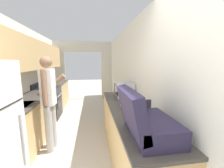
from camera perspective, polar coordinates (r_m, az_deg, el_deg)
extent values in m
cube|color=silver|center=(3.27, -38.06, 0.44)|extent=(0.06, 7.89, 2.50)
cube|color=tan|center=(4.15, -29.15, 10.42)|extent=(0.32, 4.11, 0.73)
cube|color=silver|center=(2.99, 9.52, 1.63)|extent=(0.06, 7.89, 2.50)
cube|color=silver|center=(6.39, -21.70, 3.07)|extent=(0.65, 0.06, 2.05)
cube|color=silver|center=(6.27, -1.43, 3.61)|extent=(0.65, 0.06, 2.05)
cube|color=silver|center=(6.23, -12.06, 14.90)|extent=(2.88, 0.06, 0.45)
cube|color=tan|center=(3.31, -31.63, -13.58)|extent=(0.60, 1.93, 0.86)
cube|color=#3D3833|center=(3.17, -32.36, -6.07)|extent=(0.62, 1.94, 0.03)
cube|color=tan|center=(5.52, -21.82, -4.08)|extent=(0.60, 1.43, 0.86)
cube|color=#3D3833|center=(5.44, -22.09, 0.55)|extent=(0.62, 1.45, 0.03)
cube|color=#9EA3A8|center=(2.94, -34.41, -7.06)|extent=(0.42, 0.44, 0.00)
cube|color=tan|center=(2.45, 7.00, -20.34)|extent=(0.60, 2.40, 0.86)
cube|color=#3D3833|center=(2.26, 7.22, -10.40)|extent=(0.62, 2.42, 0.03)
cube|color=black|center=(1.71, -38.49, -7.87)|extent=(0.01, 0.77, 0.01)
cylinder|color=#99999E|center=(2.10, -33.03, -19.06)|extent=(0.02, 0.02, 0.66)
cube|color=black|center=(4.49, -24.88, -7.01)|extent=(0.62, 0.74, 0.90)
cube|color=black|center=(4.41, -20.94, -7.04)|extent=(0.01, 0.51, 0.27)
cylinder|color=#B7B7BC|center=(4.35, -20.85, -4.20)|extent=(0.02, 0.60, 0.02)
cube|color=black|center=(4.47, -28.89, -0.54)|extent=(0.04, 0.74, 0.14)
cylinder|color=#232328|center=(4.20, -24.29, -1.78)|extent=(0.16, 0.16, 0.01)
cylinder|color=#232328|center=(4.51, -23.18, -1.00)|extent=(0.16, 0.16, 0.01)
cylinder|color=#232328|center=(4.28, -27.48, -1.83)|extent=(0.16, 0.16, 0.01)
cylinder|color=#232328|center=(4.58, -26.17, -1.06)|extent=(0.16, 0.16, 0.01)
cylinder|color=#9E9E9E|center=(2.84, -24.71, -16.75)|extent=(0.14, 0.14, 0.87)
cylinder|color=#9E9E9E|center=(2.99, -23.44, -15.39)|extent=(0.14, 0.14, 0.87)
cube|color=white|center=(2.69, -25.12, -1.23)|extent=(0.23, 0.23, 0.65)
cylinder|color=#8C664C|center=(2.56, -26.38, -1.46)|extent=(0.09, 0.09, 0.62)
cylinder|color=#8C664C|center=(2.82, -24.02, -0.38)|extent=(0.56, 0.14, 0.42)
sphere|color=#8C664C|center=(2.65, -25.78, 8.25)|extent=(0.20, 0.20, 0.20)
cube|color=#231E38|center=(1.50, 16.23, -16.76)|extent=(0.41, 0.60, 0.18)
cube|color=#231E38|center=(1.36, 8.16, -10.87)|extent=(0.18, 0.60, 0.42)
cube|color=#2D2D33|center=(1.72, 12.02, -8.13)|extent=(0.25, 0.02, 0.10)
cube|color=#B7B7BC|center=(3.02, 5.01, -2.14)|extent=(0.35, 0.52, 0.30)
cube|color=black|center=(2.93, 1.85, -2.44)|extent=(0.01, 0.31, 0.20)
cube|color=#38383D|center=(3.15, 1.11, -1.61)|extent=(0.01, 0.10, 0.21)
cube|color=white|center=(2.26, 6.79, -9.70)|extent=(0.20, 0.30, 0.02)
cube|color=#2D4C99|center=(2.25, 6.81, -9.03)|extent=(0.19, 0.30, 0.03)
cube|color=#C67028|center=(2.26, 6.74, -8.14)|extent=(0.25, 0.29, 0.02)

